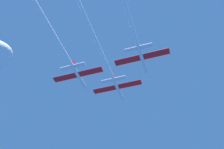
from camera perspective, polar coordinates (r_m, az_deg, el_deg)
jet_lead at (r=94.18m, az=-1.64°, el=3.35°), size 20.42×60.33×3.38m
jet_left_wing at (r=92.01m, az=-11.32°, el=6.17°), size 20.42×58.06×3.38m
jet_right_wing at (r=85.14m, az=4.50°, el=10.81°), size 20.42×56.91×3.38m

